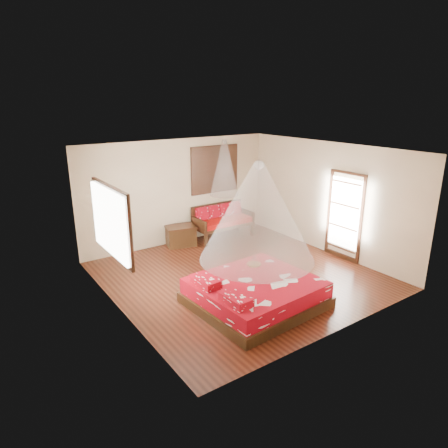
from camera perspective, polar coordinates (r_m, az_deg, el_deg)
The scene contains 10 objects.
room at distance 8.55m, azimuth 2.30°, elevation 1.20°, with size 5.54×5.54×2.84m.
bed at distance 7.76m, azimuth 4.40°, elevation -9.76°, with size 2.39×2.18×0.65m.
daybed at distance 11.30m, azimuth -0.32°, elevation 0.67°, with size 1.68×0.75×0.94m.
storage_chest at distance 10.79m, azimuth -6.20°, elevation -1.63°, with size 0.90×0.75×0.54m.
shutter_panel at distance 11.25m, azimuth -1.32°, elevation 7.82°, with size 1.52×0.06×1.32m.
window_left at distance 7.41m, azimuth -15.63°, elevation 0.36°, with size 0.10×1.74×1.34m.
glazed_door at distance 10.08m, azimuth 16.82°, elevation 1.05°, with size 0.08×1.02×2.16m.
wine_tray at distance 8.32m, azimuth 4.30°, elevation -5.43°, with size 0.29×0.29×0.23m.
mosquito_net_main at distance 7.18m, azimuth 4.83°, elevation 1.68°, with size 2.13×2.13×1.80m, color white.
mosquito_net_daybed at distance 10.85m, azimuth 0.05°, elevation 8.00°, with size 0.78×0.78×1.50m, color white.
Camera 1 is at (-4.96, -6.53, 3.82)m, focal length 32.00 mm.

